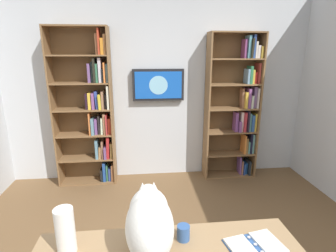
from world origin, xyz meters
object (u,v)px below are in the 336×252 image
Objects in this scene: bookshelf_left at (238,108)px; open_binder at (255,246)px; bookshelf_right at (91,110)px; cat at (149,221)px; paper_towel_roll at (65,231)px; wall_mounted_tv at (158,85)px; coffee_mug at (183,233)px.

bookshelf_left is 5.84× the size of open_binder.
bookshelf_left is 2.14m from bookshelf_right.
bookshelf_left is 2.78m from cat.
bookshelf_right is at bearing -84.02° from paper_towel_roll.
wall_mounted_tv is at bearing -4.19° from bookshelf_left.
cat is at bearing 177.31° from paper_towel_roll.
bookshelf_right reaches higher than bookshelf_left.
coffee_mug is at bearing 111.88° from bookshelf_right.
bookshelf_left reaches higher than cat.
open_binder is 0.43m from coffee_mug.
open_binder is at bearing 165.15° from coffee_mug.
wall_mounted_tv is at bearing -174.88° from bookshelf_right.
cat is at bearing 84.80° from wall_mounted_tv.
coffee_mug is at bearing 62.93° from bookshelf_left.
coffee_mug reaches higher than open_binder.
bookshelf_right is at bearing -0.02° from bookshelf_left.
cat is (1.41, 2.39, -0.15)m from bookshelf_left.
cat is 0.26m from coffee_mug.
open_binder is at bearing 99.02° from wall_mounted_tv.
coffee_mug is (-0.94, 2.34, -0.30)m from bookshelf_right.
bookshelf_left is at bearing -128.54° from paper_towel_roll.
bookshelf_right is 3.73× the size of cat.
open_binder is at bearing 174.63° from cat.
wall_mounted_tv is 7.71× the size of coffee_mug.
bookshelf_right is 7.89× the size of paper_towel_roll.
open_binder is 1.12m from paper_towel_roll.
open_binder is (-0.40, 2.54, -0.67)m from wall_mounted_tv.
bookshelf_right is 22.94× the size of coffee_mug.
coffee_mug is at bearing -14.85° from open_binder.
wall_mounted_tv is (1.18, -0.09, 0.34)m from bookshelf_left.
bookshelf_right reaches higher than open_binder.
cat is 1.61× the size of open_binder.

